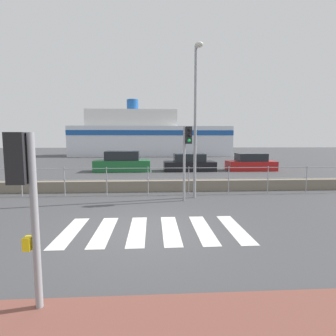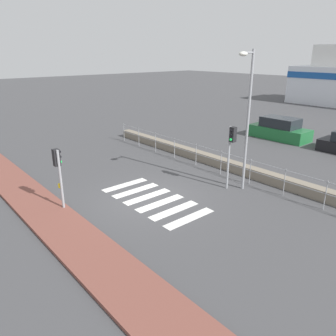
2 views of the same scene
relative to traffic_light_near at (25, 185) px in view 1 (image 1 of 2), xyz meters
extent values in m
plane|color=#424244|center=(1.50, 3.39, -1.85)|extent=(160.00, 160.00, 0.00)
cube|color=silver|center=(-0.51, 3.39, -1.85)|extent=(0.45, 2.40, 0.01)
cube|color=silver|center=(0.39, 3.39, -1.85)|extent=(0.45, 2.40, 0.01)
cube|color=silver|center=(1.29, 3.39, -1.85)|extent=(0.45, 2.40, 0.01)
cube|color=silver|center=(2.19, 3.39, -1.85)|extent=(0.45, 2.40, 0.01)
cube|color=silver|center=(3.09, 3.39, -1.85)|extent=(0.45, 2.40, 0.01)
cube|color=silver|center=(3.99, 3.39, -1.85)|extent=(0.45, 2.40, 0.01)
cube|color=slate|center=(1.50, 8.98, -1.59)|extent=(20.48, 0.55, 0.52)
cylinder|color=gray|center=(1.50, 8.11, -0.65)|extent=(18.43, 0.03, 0.03)
cylinder|color=gray|center=(1.50, 8.11, -1.15)|extent=(18.43, 0.03, 0.03)
cylinder|color=gray|center=(-4.03, 8.11, -1.22)|extent=(0.04, 0.04, 1.27)
cylinder|color=gray|center=(-2.19, 8.11, -1.22)|extent=(0.04, 0.04, 1.27)
cylinder|color=gray|center=(-0.35, 8.11, -1.22)|extent=(0.04, 0.04, 1.27)
cylinder|color=gray|center=(1.50, 8.11, -1.22)|extent=(0.04, 0.04, 1.27)
cylinder|color=gray|center=(3.34, 8.11, -1.22)|extent=(0.04, 0.04, 1.27)
cylinder|color=gray|center=(5.18, 8.11, -1.22)|extent=(0.04, 0.04, 1.27)
cylinder|color=gray|center=(7.03, 8.11, -1.22)|extent=(0.04, 0.04, 1.27)
cylinder|color=gray|center=(8.87, 8.11, -1.22)|extent=(0.04, 0.04, 1.27)
cylinder|color=gray|center=(0.11, -0.01, -0.57)|extent=(0.10, 0.10, 2.56)
cube|color=black|center=(-0.06, -0.01, 0.36)|extent=(0.24, 0.24, 0.68)
sphere|color=black|center=(-0.06, 0.13, 0.58)|extent=(0.13, 0.13, 0.13)
sphere|color=black|center=(-0.06, 0.13, 0.36)|extent=(0.13, 0.13, 0.13)
sphere|color=#19D84C|center=(-0.06, 0.13, 0.15)|extent=(0.13, 0.13, 0.13)
cube|color=yellow|center=(0.00, -0.01, -0.80)|extent=(0.10, 0.14, 0.18)
cylinder|color=gray|center=(2.97, 6.84, -0.36)|extent=(0.10, 0.10, 2.99)
cube|color=black|center=(3.14, 6.84, 0.80)|extent=(0.24, 0.24, 0.68)
sphere|color=black|center=(3.14, 6.70, 1.01)|extent=(0.13, 0.13, 0.13)
sphere|color=black|center=(3.14, 6.70, 0.80)|extent=(0.13, 0.13, 0.13)
sphere|color=#19D84C|center=(3.14, 6.70, 0.59)|extent=(0.13, 0.13, 0.13)
cylinder|color=gray|center=(3.49, 7.38, 1.28)|extent=(0.12, 0.12, 6.26)
cylinder|color=gray|center=(3.49, 7.04, 4.25)|extent=(0.07, 0.69, 0.07)
ellipsoid|color=silver|center=(3.49, 6.70, 4.20)|extent=(0.32, 0.42, 0.19)
cube|color=silver|center=(1.50, 38.99, 0.42)|extent=(24.45, 7.98, 4.54)
cube|color=white|center=(-1.44, 38.99, 3.93)|extent=(13.69, 6.38, 2.50)
cube|color=#194C99|center=(1.50, 34.98, 1.69)|extent=(24.45, 0.08, 0.73)
cylinder|color=#194C99|center=(-1.44, 38.99, 6.08)|extent=(1.80, 1.80, 1.80)
cube|color=#1E6633|center=(-0.67, 17.27, -1.41)|extent=(4.36, 1.88, 0.88)
cube|color=#1E2328|center=(-0.67, 17.27, -0.61)|extent=(2.61, 1.66, 0.72)
cube|color=black|center=(4.65, 17.27, -1.47)|extent=(4.09, 1.88, 0.76)
cube|color=#1E2328|center=(4.65, 17.27, -0.79)|extent=(2.45, 1.65, 0.62)
cube|color=#B21919|center=(9.70, 17.27, -1.47)|extent=(3.82, 1.76, 0.76)
cube|color=#1E2328|center=(9.70, 17.27, -0.78)|extent=(2.29, 1.55, 0.62)
camera|label=1|loc=(1.71, -3.57, 0.60)|focal=28.00mm
camera|label=2|loc=(12.07, -4.66, 4.24)|focal=35.00mm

